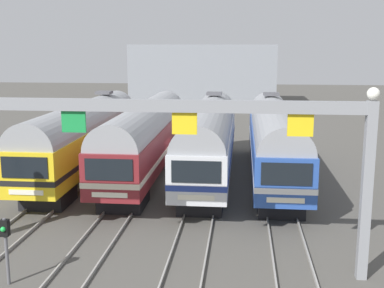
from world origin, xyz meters
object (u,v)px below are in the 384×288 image
commuter_train_silver (209,137)px  catenary_gantry (129,137)px  yard_signal_mast (6,238)px  commuter_train_yellow (84,135)px  commuter_train_maroon (146,136)px  commuter_train_blue (274,138)px

commuter_train_silver → catenary_gantry: 13.87m
commuter_train_silver → yard_signal_mast: bearing=-111.8°
commuter_train_yellow → commuter_train_maroon: bearing=-0.1°
commuter_train_yellow → commuter_train_blue: 12.23m
catenary_gantry → commuter_train_blue: bearing=65.6°
commuter_train_yellow → catenary_gantry: catenary_gantry is taller
commuter_train_silver → catenary_gantry: (-2.04, -13.50, 2.42)m
commuter_train_silver → yard_signal_mast: commuter_train_silver is taller
commuter_train_maroon → commuter_train_yellow: bearing=179.9°
commuter_train_maroon → yard_signal_mast: (-2.04, -15.27, -0.95)m
commuter_train_yellow → yard_signal_mast: size_ratio=7.32×
commuter_train_yellow → yard_signal_mast: 15.44m
commuter_train_blue → yard_signal_mast: 18.38m
commuter_train_yellow → catenary_gantry: 15.02m
yard_signal_mast → commuter_train_blue: bearing=56.3°
catenary_gantry → commuter_train_maroon: bearing=98.6°
commuter_train_yellow → commuter_train_maroon: (4.08, -0.00, -0.00)m
commuter_train_maroon → yard_signal_mast: size_ratio=7.32×
commuter_train_yellow → yard_signal_mast: (2.04, -15.27, -0.96)m
commuter_train_maroon → commuter_train_silver: commuter_train_silver is taller
commuter_train_maroon → catenary_gantry: 13.86m
commuter_train_maroon → commuter_train_silver: bearing=0.1°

